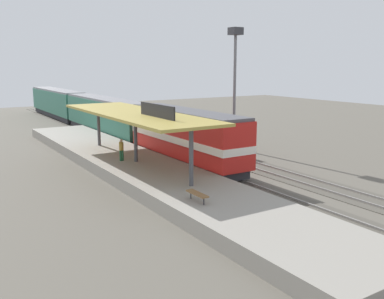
# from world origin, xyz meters

# --- Properties ---
(ground_plane) EXTENTS (120.00, 120.00, 0.00)m
(ground_plane) POSITION_xyz_m (2.00, 0.00, 0.00)
(ground_plane) COLOR #5B564C
(track_near) EXTENTS (3.20, 110.00, 0.16)m
(track_near) POSITION_xyz_m (0.00, 0.00, 0.03)
(track_near) COLOR #4E4941
(track_near) RESTS_ON ground
(track_far) EXTENTS (3.20, 110.00, 0.16)m
(track_far) POSITION_xyz_m (4.60, 0.00, 0.03)
(track_far) COLOR #4E4941
(track_far) RESTS_ON ground
(platform) EXTENTS (6.00, 44.00, 0.90)m
(platform) POSITION_xyz_m (-4.60, 0.00, 0.45)
(platform) COLOR gray
(platform) RESTS_ON ground
(station_canopy) EXTENTS (5.20, 18.00, 4.70)m
(station_canopy) POSITION_xyz_m (-4.60, -0.09, 4.53)
(station_canopy) COLOR #47474C
(station_canopy) RESTS_ON platform
(platform_bench) EXTENTS (0.44, 1.70, 0.50)m
(platform_bench) POSITION_xyz_m (-6.00, -10.84, 1.34)
(platform_bench) COLOR #333338
(platform_bench) RESTS_ON platform
(locomotive) EXTENTS (2.93, 14.43, 4.44)m
(locomotive) POSITION_xyz_m (0.00, 0.22, 2.41)
(locomotive) COLOR #28282D
(locomotive) RESTS_ON track_near
(passenger_carriage_front) EXTENTS (2.90, 20.00, 4.24)m
(passenger_carriage_front) POSITION_xyz_m (0.00, 18.22, 2.31)
(passenger_carriage_front) COLOR #28282D
(passenger_carriage_front) RESTS_ON track_near
(passenger_carriage_rear) EXTENTS (2.90, 20.00, 4.24)m
(passenger_carriage_rear) POSITION_xyz_m (0.00, 39.02, 2.31)
(passenger_carriage_rear) COLOR #28282D
(passenger_carriage_rear) RESTS_ON track_near
(freight_car) EXTENTS (2.80, 12.00, 3.54)m
(freight_car) POSITION_xyz_m (4.60, 8.08, 1.97)
(freight_car) COLOR #28282D
(freight_car) RESTS_ON track_far
(light_mast) EXTENTS (1.10, 1.10, 11.70)m
(light_mast) POSITION_xyz_m (7.80, 3.82, 8.40)
(light_mast) COLOR slate
(light_mast) RESTS_ON ground
(person_waiting) EXTENTS (0.34, 0.34, 1.71)m
(person_waiting) POSITION_xyz_m (-5.44, 0.83, 1.85)
(person_waiting) COLOR #23603D
(person_waiting) RESTS_ON platform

